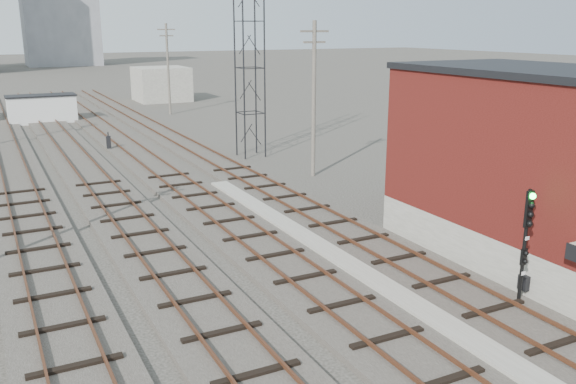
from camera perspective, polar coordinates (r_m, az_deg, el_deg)
ground at (r=64.55m, az=-17.03°, el=6.84°), size 320.00×320.00×0.00m
track_right at (r=44.94m, az=-9.04°, el=4.06°), size 3.20×90.00×0.39m
track_mid_right at (r=43.91m, az=-14.01°, el=3.53°), size 3.20×90.00×0.39m
track_mid_left at (r=43.23m, az=-19.17°, el=2.96°), size 3.20×90.00×0.39m
track_left at (r=42.91m, az=-24.45°, el=2.35°), size 3.20×90.00×0.39m
platform_curb at (r=22.19m, az=6.47°, el=-7.43°), size 0.90×28.00×0.26m
brick_building at (r=24.29m, az=23.36°, el=2.05°), size 6.54×12.20×7.22m
lattice_tower at (r=41.44m, az=-3.64°, el=13.59°), size 1.60×1.60×15.00m
utility_pole_right_a at (r=35.79m, az=2.43°, el=9.02°), size 1.80×0.24×9.00m
utility_pole_right_b at (r=63.59m, az=-11.16°, el=11.44°), size 1.80×0.24×9.00m
apartment_right at (r=154.26m, az=-20.65°, el=15.87°), size 16.00×12.00×26.00m
shed_right at (r=75.99m, az=-11.76°, el=9.86°), size 6.00×6.00×4.00m
signal_mast at (r=20.28m, az=21.36°, el=-4.20°), size 0.40×0.41×3.88m
switch_stand at (r=45.68m, az=-16.43°, el=4.45°), size 0.36×0.36×1.29m
site_trailer at (r=61.55m, az=-22.03°, el=7.25°), size 6.14×2.69×2.58m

